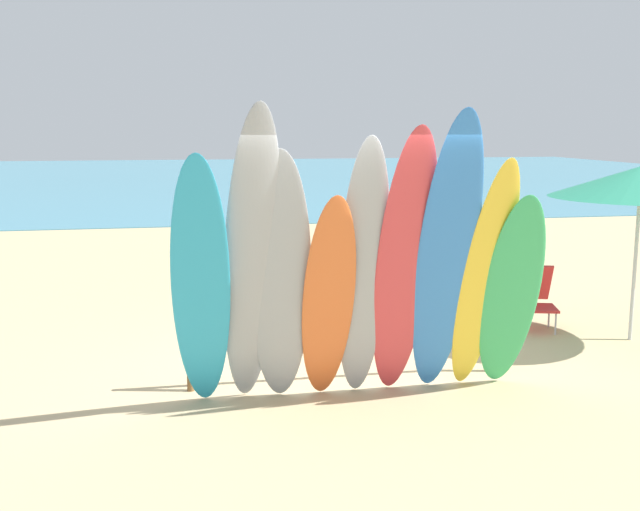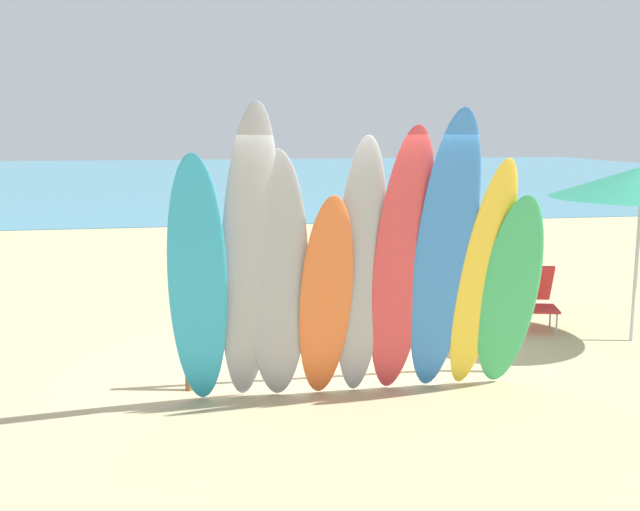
{
  "view_description": "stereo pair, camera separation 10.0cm",
  "coord_description": "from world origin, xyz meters",
  "px_view_note": "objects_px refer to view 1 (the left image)",
  "views": [
    {
      "loc": [
        -1.69,
        -7.21,
        2.57
      ],
      "look_at": [
        0.0,
        1.6,
        1.03
      ],
      "focal_mm": 42.39,
      "sensor_mm": 36.0,
      "label": 1
    },
    {
      "loc": [
        -1.59,
        -7.23,
        2.57
      ],
      "look_at": [
        0.0,
        1.6,
        1.03
      ],
      "focal_mm": 42.39,
      "sensor_mm": 36.0,
      "label": 2
    }
  ],
  "objects_px": {
    "beachgoer_strolling": "(367,225)",
    "beach_chair_red": "(533,295)",
    "surfboard_grey_2": "(280,280)",
    "beachgoer_midbeach": "(422,228)",
    "surfboard_rack": "(350,323)",
    "surfboard_orange_3": "(329,300)",
    "surfboard_grey_4": "(363,272)",
    "surfboard_grey_1": "(252,261)",
    "surfboard_red_5": "(404,267)",
    "surfboard_yellow_7": "(484,278)",
    "surfboard_teal_0": "(201,287)",
    "surfboard_green_8": "(511,294)",
    "surfboard_blue_6": "(446,259)",
    "distant_boat": "(407,194)"
  },
  "relations": [
    {
      "from": "surfboard_grey_2",
      "to": "beachgoer_midbeach",
      "type": "height_order",
      "value": "surfboard_grey_2"
    },
    {
      "from": "surfboard_grey_4",
      "to": "beachgoer_midbeach",
      "type": "height_order",
      "value": "surfboard_grey_4"
    },
    {
      "from": "surfboard_blue_6",
      "to": "surfboard_yellow_7",
      "type": "relative_size",
      "value": 1.18
    },
    {
      "from": "surfboard_red_5",
      "to": "beachgoer_midbeach",
      "type": "distance_m",
      "value": 5.81
    },
    {
      "from": "surfboard_rack",
      "to": "surfboard_orange_3",
      "type": "bearing_deg",
      "value": -119.32
    },
    {
      "from": "surfboard_red_5",
      "to": "beach_chair_red",
      "type": "distance_m",
      "value": 3.47
    },
    {
      "from": "surfboard_green_8",
      "to": "beach_chair_red",
      "type": "relative_size",
      "value": 2.53
    },
    {
      "from": "beachgoer_strolling",
      "to": "beach_chair_red",
      "type": "bearing_deg",
      "value": 111.97
    },
    {
      "from": "surfboard_grey_2",
      "to": "surfboard_yellow_7",
      "type": "height_order",
      "value": "surfboard_grey_2"
    },
    {
      "from": "beachgoer_strolling",
      "to": "surfboard_grey_2",
      "type": "bearing_deg",
      "value": 60.73
    },
    {
      "from": "surfboard_grey_2",
      "to": "surfboard_grey_4",
      "type": "distance_m",
      "value": 0.77
    },
    {
      "from": "surfboard_grey_1",
      "to": "beachgoer_strolling",
      "type": "bearing_deg",
      "value": 59.18
    },
    {
      "from": "surfboard_blue_6",
      "to": "beachgoer_strolling",
      "type": "bearing_deg",
      "value": 85.86
    },
    {
      "from": "surfboard_green_8",
      "to": "surfboard_red_5",
      "type": "bearing_deg",
      "value": -173.09
    },
    {
      "from": "surfboard_grey_1",
      "to": "surfboard_blue_6",
      "type": "distance_m",
      "value": 1.78
    },
    {
      "from": "beachgoer_midbeach",
      "to": "beach_chair_red",
      "type": "distance_m",
      "value": 3.22
    },
    {
      "from": "surfboard_grey_4",
      "to": "surfboard_grey_1",
      "type": "bearing_deg",
      "value": -175.53
    },
    {
      "from": "surfboard_blue_6",
      "to": "beachgoer_strolling",
      "type": "height_order",
      "value": "surfboard_blue_6"
    },
    {
      "from": "surfboard_red_5",
      "to": "surfboard_yellow_7",
      "type": "relative_size",
      "value": 1.11
    },
    {
      "from": "surfboard_grey_2",
      "to": "surfboard_red_5",
      "type": "height_order",
      "value": "surfboard_red_5"
    },
    {
      "from": "surfboard_orange_3",
      "to": "distant_boat",
      "type": "distance_m",
      "value": 20.88
    },
    {
      "from": "surfboard_rack",
      "to": "surfboard_red_5",
      "type": "relative_size",
      "value": 1.23
    },
    {
      "from": "surfboard_green_8",
      "to": "distant_boat",
      "type": "relative_size",
      "value": 0.52
    },
    {
      "from": "beachgoer_midbeach",
      "to": "distant_boat",
      "type": "distance_m",
      "value": 14.94
    },
    {
      "from": "surfboard_grey_1",
      "to": "surfboard_grey_4",
      "type": "xyz_separation_m",
      "value": [
        1.02,
        0.02,
        -0.14
      ]
    },
    {
      "from": "surfboard_red_5",
      "to": "surfboard_grey_2",
      "type": "bearing_deg",
      "value": 174.96
    },
    {
      "from": "surfboard_grey_1",
      "to": "surfboard_orange_3",
      "type": "bearing_deg",
      "value": -2.88
    },
    {
      "from": "surfboard_grey_1",
      "to": "surfboard_red_5",
      "type": "distance_m",
      "value": 1.4
    },
    {
      "from": "surfboard_rack",
      "to": "surfboard_yellow_7",
      "type": "distance_m",
      "value": 1.43
    },
    {
      "from": "surfboard_red_5",
      "to": "surfboard_yellow_7",
      "type": "distance_m",
      "value": 0.8
    },
    {
      "from": "surfboard_green_8",
      "to": "beachgoer_strolling",
      "type": "distance_m",
      "value": 5.04
    },
    {
      "from": "beachgoer_strolling",
      "to": "beach_chair_red",
      "type": "relative_size",
      "value": 2.11
    },
    {
      "from": "surfboard_orange_3",
      "to": "surfboard_blue_6",
      "type": "distance_m",
      "value": 1.14
    },
    {
      "from": "surfboard_green_8",
      "to": "distant_boat",
      "type": "distance_m",
      "value": 20.41
    },
    {
      "from": "surfboard_rack",
      "to": "surfboard_grey_4",
      "type": "bearing_deg",
      "value": -92.28
    },
    {
      "from": "surfboard_rack",
      "to": "beachgoer_strolling",
      "type": "xyz_separation_m",
      "value": [
        1.3,
        4.39,
        0.4
      ]
    },
    {
      "from": "beachgoer_midbeach",
      "to": "surfboard_grey_2",
      "type": "bearing_deg",
      "value": -19.33
    },
    {
      "from": "surfboard_grey_1",
      "to": "beach_chair_red",
      "type": "xyz_separation_m",
      "value": [
        3.85,
        2.25,
        -0.97
      ]
    },
    {
      "from": "surfboard_teal_0",
      "to": "beachgoer_midbeach",
      "type": "xyz_separation_m",
      "value": [
        3.85,
        5.45,
        -0.29
      ]
    },
    {
      "from": "distant_boat",
      "to": "beachgoer_midbeach",
      "type": "bearing_deg",
      "value": -106.38
    },
    {
      "from": "surfboard_grey_2",
      "to": "surfboard_teal_0",
      "type": "bearing_deg",
      "value": -167.08
    },
    {
      "from": "surfboard_rack",
      "to": "beach_chair_red",
      "type": "bearing_deg",
      "value": 29.78
    },
    {
      "from": "surfboard_blue_6",
      "to": "surfboard_green_8",
      "type": "relative_size",
      "value": 1.37
    },
    {
      "from": "surfboard_grey_1",
      "to": "surfboard_grey_4",
      "type": "bearing_deg",
      "value": -4.89
    },
    {
      "from": "surfboard_blue_6",
      "to": "distant_boat",
      "type": "distance_m",
      "value": 20.69
    },
    {
      "from": "beachgoer_midbeach",
      "to": "surfboard_grey_1",
      "type": "bearing_deg",
      "value": -21.1
    },
    {
      "from": "surfboard_green_8",
      "to": "surfboard_yellow_7",
      "type": "bearing_deg",
      "value": -170.95
    },
    {
      "from": "distant_boat",
      "to": "beach_chair_red",
      "type": "bearing_deg",
      "value": -102.11
    },
    {
      "from": "surfboard_grey_2",
      "to": "surfboard_green_8",
      "type": "relative_size",
      "value": 1.18
    },
    {
      "from": "surfboard_grey_2",
      "to": "distant_boat",
      "type": "distance_m",
      "value": 21.03
    }
  ]
}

